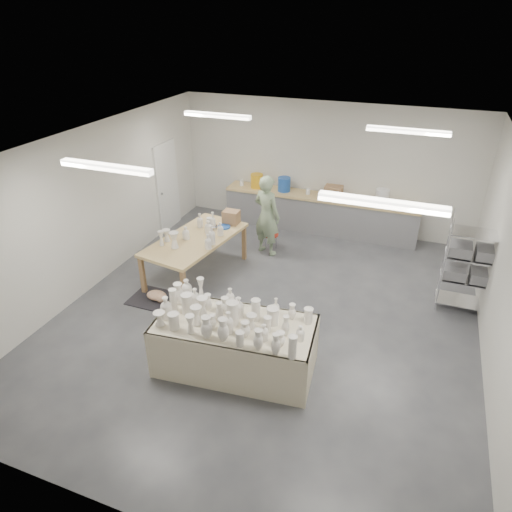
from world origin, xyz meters
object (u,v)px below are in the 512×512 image
at_px(work_table, 199,237).
at_px(red_stool, 271,235).
at_px(potter, 267,215).
at_px(drying_table, 234,343).

distance_m(work_table, red_stool, 1.93).
bearing_deg(potter, drying_table, 121.79).
relative_size(drying_table, work_table, 1.02).
distance_m(drying_table, potter, 3.76).
relative_size(drying_table, potter, 1.36).
distance_m(work_table, potter, 1.63).
relative_size(work_table, red_stool, 5.87).
bearing_deg(red_stool, drying_table, -78.81).
relative_size(drying_table, red_stool, 5.98).
bearing_deg(work_table, drying_table, -44.44).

